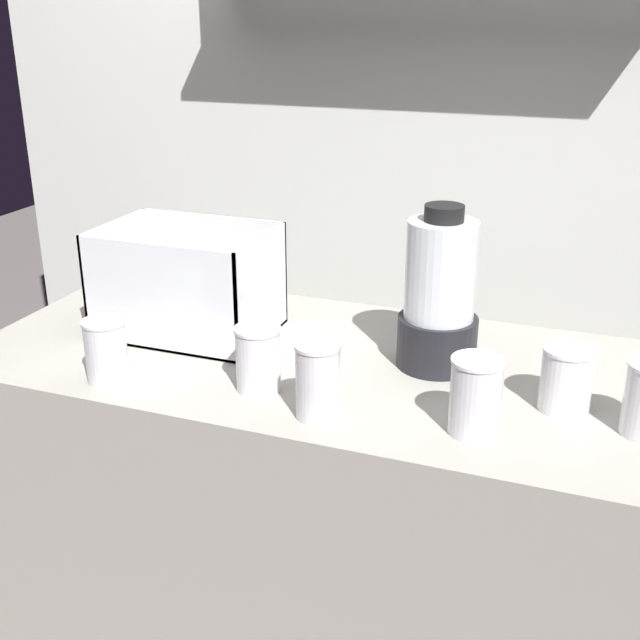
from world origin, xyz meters
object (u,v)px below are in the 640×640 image
(carrot_display_bin, at_px, (187,300))
(blender_pitcher, at_px, (439,299))
(juice_cup_beet_far_left, at_px, (106,353))
(juice_cup_mango_middle, at_px, (318,385))
(juice_cup_mango_left, at_px, (258,362))
(juice_cup_mango_right, at_px, (475,400))
(juice_cup_carrot_far_right, at_px, (566,383))

(carrot_display_bin, bearing_deg, blender_pitcher, 1.32)
(juice_cup_beet_far_left, bearing_deg, carrot_display_bin, 86.49)
(carrot_display_bin, height_order, juice_cup_mango_middle, carrot_display_bin)
(juice_cup_mango_middle, bearing_deg, carrot_display_bin, 146.52)
(juice_cup_mango_left, bearing_deg, juice_cup_beet_far_left, -166.36)
(blender_pitcher, xyz_separation_m, juice_cup_beet_far_left, (-0.56, -0.29, -0.08))
(juice_cup_mango_left, bearing_deg, juice_cup_mango_right, -2.97)
(juice_cup_mango_left, xyz_separation_m, juice_cup_mango_right, (0.40, -0.02, 0.01))
(blender_pitcher, distance_m, juice_cup_mango_right, 0.28)
(carrot_display_bin, height_order, juice_cup_carrot_far_right, carrot_display_bin)
(blender_pitcher, xyz_separation_m, juice_cup_mango_left, (-0.28, -0.22, -0.08))
(juice_cup_mango_middle, height_order, juice_cup_carrot_far_right, juice_cup_mango_middle)
(carrot_display_bin, xyz_separation_m, juice_cup_carrot_far_right, (0.79, -0.09, -0.02))
(blender_pitcher, relative_size, juice_cup_mango_left, 2.64)
(carrot_display_bin, xyz_separation_m, juice_cup_mango_left, (0.26, -0.20, -0.02))
(juice_cup_beet_far_left, height_order, juice_cup_mango_right, juice_cup_mango_right)
(juice_cup_mango_left, distance_m, juice_cup_carrot_far_right, 0.54)
(juice_cup_mango_middle, bearing_deg, juice_cup_beet_far_left, -178.91)
(juice_cup_mango_right, bearing_deg, juice_cup_carrot_far_right, 45.82)
(juice_cup_mango_middle, xyz_separation_m, juice_cup_mango_right, (0.26, 0.04, 0.00))
(juice_cup_mango_right, height_order, juice_cup_carrot_far_right, juice_cup_mango_right)
(juice_cup_mango_right, bearing_deg, carrot_display_bin, 161.11)
(juice_cup_beet_far_left, distance_m, juice_cup_mango_left, 0.29)
(blender_pitcher, xyz_separation_m, juice_cup_mango_right, (0.12, -0.24, -0.08))
(juice_cup_mango_left, bearing_deg, blender_pitcher, 37.86)
(juice_cup_mango_middle, xyz_separation_m, juice_cup_carrot_far_right, (0.39, 0.17, -0.01))
(juice_cup_mango_left, relative_size, juice_cup_mango_right, 0.92)
(juice_cup_carrot_far_right, bearing_deg, juice_cup_mango_left, -167.72)
(blender_pitcher, height_order, juice_cup_mango_left, blender_pitcher)
(carrot_display_bin, height_order, juice_cup_mango_left, carrot_display_bin)
(juice_cup_mango_right, bearing_deg, juice_cup_beet_far_left, -176.02)
(blender_pitcher, distance_m, juice_cup_carrot_far_right, 0.28)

